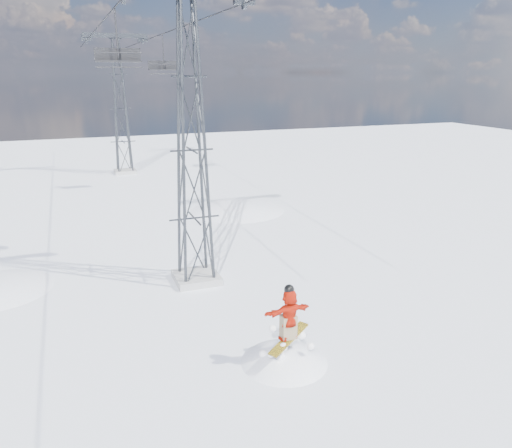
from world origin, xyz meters
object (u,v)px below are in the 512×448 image
at_px(lift_tower_near, 192,151).
at_px(lift_tower_far, 121,109).
at_px(lift_chair_near, 118,56).
at_px(snowboarder_jump, 283,408).

relative_size(lift_tower_near, lift_tower_far, 1.00).
bearing_deg(lift_chair_near, lift_tower_near, -53.62).
bearing_deg(snowboarder_jump, lift_tower_near, 97.84).
distance_m(lift_tower_near, lift_tower_far, 25.00).
height_order(lift_tower_near, lift_tower_far, same).
relative_size(lift_tower_far, lift_chair_near, 4.99).
bearing_deg(lift_chair_near, lift_tower_far, 84.29).
height_order(lift_tower_far, lift_chair_near, lift_tower_far).
bearing_deg(lift_tower_far, lift_tower_near, -90.00).
xyz_separation_m(lift_tower_near, lift_chair_near, (-2.20, 2.99, 3.55)).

